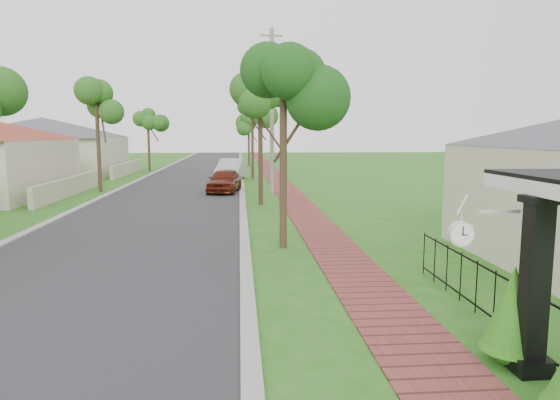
{
  "coord_description": "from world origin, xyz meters",
  "views": [
    {
      "loc": [
        0.51,
        -7.34,
        3.35
      ],
      "look_at": [
        1.63,
        6.37,
        1.5
      ],
      "focal_mm": 32.0,
      "sensor_mm": 36.0,
      "label": 1
    }
  ],
  "objects_px": {
    "parked_car_red": "(224,181)",
    "near_tree": "(283,96)",
    "parked_car_white": "(231,170)",
    "porch_post": "(534,296)",
    "station_clock": "(464,232)",
    "utility_pole": "(272,112)"
  },
  "relations": [
    {
      "from": "parked_car_red",
      "to": "station_clock",
      "type": "height_order",
      "value": "station_clock"
    },
    {
      "from": "utility_pole",
      "to": "parked_car_white",
      "type": "bearing_deg",
      "value": 106.39
    },
    {
      "from": "parked_car_red",
      "to": "utility_pole",
      "type": "xyz_separation_m",
      "value": [
        2.64,
        -1.01,
        3.84
      ]
    },
    {
      "from": "parked_car_white",
      "to": "station_clock",
      "type": "height_order",
      "value": "station_clock"
    },
    {
      "from": "porch_post",
      "to": "parked_car_white",
      "type": "bearing_deg",
      "value": 99.04
    },
    {
      "from": "porch_post",
      "to": "station_clock",
      "type": "height_order",
      "value": "porch_post"
    },
    {
      "from": "porch_post",
      "to": "utility_pole",
      "type": "distance_m",
      "value": 21.39
    },
    {
      "from": "porch_post",
      "to": "utility_pole",
      "type": "height_order",
      "value": "utility_pole"
    },
    {
      "from": "near_tree",
      "to": "utility_pole",
      "type": "distance_m",
      "value": 13.01
    },
    {
      "from": "station_clock",
      "to": "parked_car_red",
      "type": "bearing_deg",
      "value": 100.59
    },
    {
      "from": "near_tree",
      "to": "utility_pole",
      "type": "height_order",
      "value": "utility_pole"
    },
    {
      "from": "utility_pole",
      "to": "station_clock",
      "type": "height_order",
      "value": "utility_pole"
    },
    {
      "from": "parked_car_red",
      "to": "near_tree",
      "type": "height_order",
      "value": "near_tree"
    },
    {
      "from": "station_clock",
      "to": "utility_pole",
      "type": "bearing_deg",
      "value": 93.88
    },
    {
      "from": "near_tree",
      "to": "station_clock",
      "type": "distance_m",
      "value": 8.21
    },
    {
      "from": "near_tree",
      "to": "utility_pole",
      "type": "relative_size",
      "value": 0.62
    },
    {
      "from": "utility_pole",
      "to": "near_tree",
      "type": "bearing_deg",
      "value": -92.3
    },
    {
      "from": "station_clock",
      "to": "porch_post",
      "type": "bearing_deg",
      "value": -25.16
    },
    {
      "from": "porch_post",
      "to": "station_clock",
      "type": "bearing_deg",
      "value": 154.84
    },
    {
      "from": "parked_car_white",
      "to": "utility_pole",
      "type": "relative_size",
      "value": 0.52
    },
    {
      "from": "parked_car_red",
      "to": "near_tree",
      "type": "xyz_separation_m",
      "value": [
        2.12,
        -14.01,
        3.72
      ]
    },
    {
      "from": "parked_car_red",
      "to": "parked_car_white",
      "type": "bearing_deg",
      "value": 96.48
    }
  ]
}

